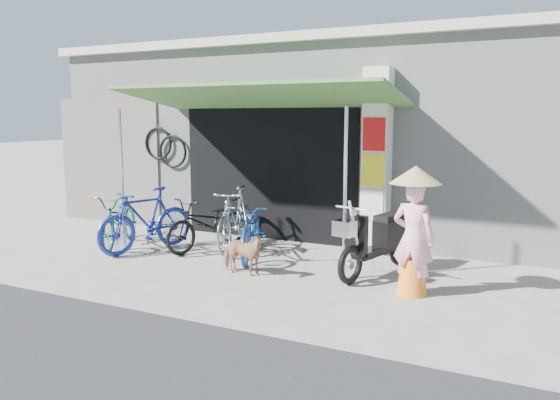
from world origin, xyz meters
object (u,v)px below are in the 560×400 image
at_px(street_dog, 242,254).
at_px(nun, 414,231).
at_px(moped, 379,241).
at_px(bike_teal, 119,219).
at_px(bike_blue, 146,220).
at_px(bike_black, 208,223).
at_px(bike_silver, 235,218).
at_px(bike_navy, 252,230).

relative_size(street_dog, nun, 0.45).
bearing_deg(moped, bike_teal, -160.51).
xyz_separation_m(bike_blue, moped, (3.86, 0.40, -0.05)).
relative_size(bike_black, nun, 1.05).
distance_m(bike_teal, bike_silver, 2.03).
bearing_deg(bike_blue, moped, 25.27).
xyz_separation_m(bike_silver, nun, (3.25, -1.14, 0.29)).
bearing_deg(bike_black, bike_silver, 52.52).
bearing_deg(bike_blue, nun, 15.07).
relative_size(bike_black, moped, 0.94).
bearing_deg(bike_silver, bike_black, -155.44).
xyz_separation_m(bike_navy, nun, (2.69, -0.71, 0.37)).
distance_m(bike_blue, bike_navy, 1.85).
height_order(bike_teal, moped, moped).
xyz_separation_m(bike_teal, bike_blue, (0.65, -0.08, 0.06)).
distance_m(bike_black, street_dog, 1.64).
xyz_separation_m(bike_blue, street_dog, (2.14, -0.53, -0.22)).
distance_m(bike_navy, nun, 2.81).
height_order(bike_black, bike_silver, bike_silver).
bearing_deg(nun, bike_teal, 1.83).
distance_m(bike_teal, street_dog, 2.86).
bearing_deg(bike_navy, street_dog, -90.37).
distance_m(bike_teal, bike_blue, 0.66).
bearing_deg(bike_black, bike_teal, -147.32).
relative_size(street_dog, moped, 0.40).
bearing_deg(bike_navy, nun, -35.20).
relative_size(bike_blue, street_dog, 2.42).
distance_m(street_dog, nun, 2.43).
xyz_separation_m(bike_blue, bike_silver, (1.26, 0.80, -0.01)).
bearing_deg(bike_blue, bike_black, 50.17).
relative_size(bike_silver, street_dog, 2.39).
distance_m(bike_black, bike_navy, 0.94).
bearing_deg(street_dog, bike_black, 53.06).
relative_size(bike_blue, nun, 1.08).
bearing_deg(bike_teal, bike_silver, -4.33).
distance_m(bike_navy, street_dog, 0.96).
distance_m(bike_teal, moped, 4.52).
xyz_separation_m(bike_black, bike_silver, (0.37, 0.27, 0.07)).
bearing_deg(bike_navy, bike_silver, 121.87).
bearing_deg(bike_navy, bike_teal, 166.10).
distance_m(bike_silver, moped, 2.63).
bearing_deg(bike_silver, bike_blue, -159.14).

